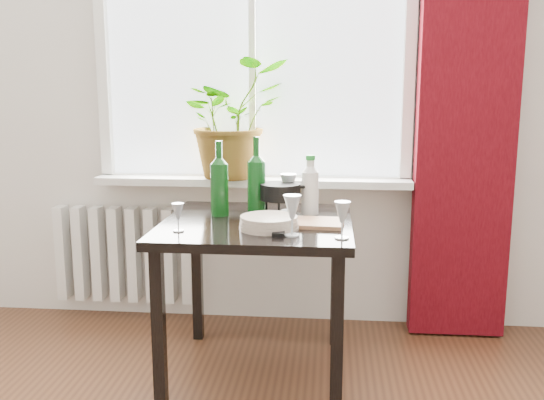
# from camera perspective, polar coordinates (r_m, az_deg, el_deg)

# --- Properties ---
(window) EXTENTS (1.72, 0.08, 1.62)m
(window) POSITION_cam_1_polar(r_m,az_deg,el_deg) (3.36, -1.81, 15.15)
(window) COLOR white
(window) RESTS_ON ground
(windowsill) EXTENTS (1.72, 0.20, 0.04)m
(windowsill) POSITION_cam_1_polar(r_m,az_deg,el_deg) (3.32, -1.89, 1.79)
(windowsill) COLOR silver
(windowsill) RESTS_ON ground
(curtain) EXTENTS (0.50, 0.12, 2.56)m
(curtain) POSITION_cam_1_polar(r_m,az_deg,el_deg) (3.30, 17.95, 9.43)
(curtain) COLOR #3D050B
(curtain) RESTS_ON ground
(radiator) EXTENTS (0.80, 0.10, 0.55)m
(radiator) POSITION_cam_1_polar(r_m,az_deg,el_deg) (3.62, -13.68, -4.97)
(radiator) COLOR silver
(radiator) RESTS_ON ground
(table) EXTENTS (0.85, 0.85, 0.74)m
(table) POSITION_cam_1_polar(r_m,az_deg,el_deg) (2.76, -1.41, -3.82)
(table) COLOR black
(table) RESTS_ON ground
(potted_plant) EXTENTS (0.76, 0.74, 0.64)m
(potted_plant) POSITION_cam_1_polar(r_m,az_deg,el_deg) (3.29, -3.84, 7.62)
(potted_plant) COLOR #206B1C
(potted_plant) RESTS_ON windowsill
(wine_bottle_left) EXTENTS (0.11, 0.11, 0.36)m
(wine_bottle_left) POSITION_cam_1_polar(r_m,az_deg,el_deg) (2.83, -4.98, 2.12)
(wine_bottle_left) COLOR #0B3C10
(wine_bottle_left) RESTS_ON table
(wine_bottle_right) EXTENTS (0.12, 0.12, 0.37)m
(wine_bottle_right) POSITION_cam_1_polar(r_m,az_deg,el_deg) (2.87, -1.47, 2.41)
(wine_bottle_right) COLOR #0C3F12
(wine_bottle_right) RESTS_ON table
(bottle_amber) EXTENTS (0.07, 0.07, 0.28)m
(bottle_amber) POSITION_cam_1_polar(r_m,az_deg,el_deg) (2.98, -1.43, 1.78)
(bottle_amber) COLOR #68320B
(bottle_amber) RESTS_ON table
(cleaning_bottle) EXTENTS (0.09, 0.09, 0.28)m
(cleaning_bottle) POSITION_cam_1_polar(r_m,az_deg,el_deg) (2.87, 3.61, 1.47)
(cleaning_bottle) COLOR silver
(cleaning_bottle) RESTS_ON table
(wineglass_front_right) EXTENTS (0.08, 0.08, 0.17)m
(wineglass_front_right) POSITION_cam_1_polar(r_m,az_deg,el_deg) (2.45, 1.91, -1.43)
(wineglass_front_right) COLOR silver
(wineglass_front_right) RESTS_ON table
(wineglass_far_right) EXTENTS (0.08, 0.08, 0.15)m
(wineglass_far_right) POSITION_cam_1_polar(r_m,az_deg,el_deg) (2.43, 6.62, -1.85)
(wineglass_far_right) COLOR silver
(wineglass_far_right) RESTS_ON table
(wineglass_back_center) EXTENTS (0.08, 0.08, 0.19)m
(wineglass_back_center) POSITION_cam_1_polar(r_m,az_deg,el_deg) (2.92, 1.55, 0.73)
(wineglass_back_center) COLOR silver
(wineglass_back_center) RESTS_ON table
(wineglass_back_left) EXTENTS (0.08, 0.08, 0.17)m
(wineglass_back_left) POSITION_cam_1_polar(r_m,az_deg,el_deg) (3.05, -5.10, 0.89)
(wineglass_back_left) COLOR silver
(wineglass_back_left) RESTS_ON table
(wineglass_front_left) EXTENTS (0.05, 0.05, 0.12)m
(wineglass_front_left) POSITION_cam_1_polar(r_m,az_deg,el_deg) (2.56, -8.83, -1.61)
(wineglass_front_left) COLOR #B4BAC2
(wineglass_front_left) RESTS_ON table
(plate_stack) EXTENTS (0.32, 0.32, 0.06)m
(plate_stack) POSITION_cam_1_polar(r_m,az_deg,el_deg) (2.58, -0.29, -2.14)
(plate_stack) COLOR beige
(plate_stack) RESTS_ON table
(fondue_pot) EXTENTS (0.23, 0.21, 0.15)m
(fondue_pot) POSITION_cam_1_polar(r_m,az_deg,el_deg) (2.86, 0.79, 0.10)
(fondue_pot) COLOR black
(fondue_pot) RESTS_ON table
(tv_remote) EXTENTS (0.05, 0.17, 0.02)m
(tv_remote) POSITION_cam_1_polar(r_m,az_deg,el_deg) (2.52, 0.74, -2.92)
(tv_remote) COLOR black
(tv_remote) RESTS_ON table
(cutting_board) EXTENTS (0.33, 0.22, 0.02)m
(cutting_board) POSITION_cam_1_polar(r_m,az_deg,el_deg) (2.67, 3.40, -2.12)
(cutting_board) COLOR #A36F49
(cutting_board) RESTS_ON table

